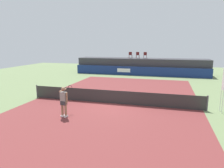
# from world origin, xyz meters

# --- Properties ---
(ground_plane) EXTENTS (48.00, 48.00, 0.00)m
(ground_plane) POSITION_xyz_m (0.00, 3.00, 0.00)
(ground_plane) COLOR #6B7F51
(court_inner) EXTENTS (12.00, 22.00, 0.00)m
(court_inner) POSITION_xyz_m (0.00, 0.00, 0.00)
(court_inner) COLOR maroon
(court_inner) RESTS_ON ground
(sponsor_wall) EXTENTS (18.00, 0.22, 1.20)m
(sponsor_wall) POSITION_xyz_m (-0.01, 13.50, 0.60)
(sponsor_wall) COLOR navy
(sponsor_wall) RESTS_ON ground
(spectator_platform) EXTENTS (18.00, 2.80, 2.20)m
(spectator_platform) POSITION_xyz_m (0.00, 15.30, 1.10)
(spectator_platform) COLOR #38383D
(spectator_platform) RESTS_ON ground
(spectator_chair_far_left) EXTENTS (0.45, 0.45, 0.89)m
(spectator_chair_far_left) POSITION_xyz_m (-1.53, 15.04, 2.69)
(spectator_chair_far_left) COLOR #561919
(spectator_chair_far_left) RESTS_ON spectator_platform
(spectator_chair_left) EXTENTS (0.46, 0.46, 0.89)m
(spectator_chair_left) POSITION_xyz_m (-0.52, 15.18, 2.69)
(spectator_chair_left) COLOR #561919
(spectator_chair_left) RESTS_ON spectator_platform
(spectator_chair_center) EXTENTS (0.47, 0.47, 0.89)m
(spectator_chair_center) POSITION_xyz_m (0.54, 15.04, 2.69)
(spectator_chair_center) COLOR #561919
(spectator_chair_center) RESTS_ON spectator_platform
(tennis_net) EXTENTS (12.40, 0.02, 0.95)m
(tennis_net) POSITION_xyz_m (0.00, 0.00, 0.47)
(tennis_net) COLOR #2D2D2D
(tennis_net) RESTS_ON ground
(net_post_near) EXTENTS (0.10, 0.10, 1.00)m
(net_post_near) POSITION_xyz_m (-6.20, 0.00, 0.50)
(net_post_near) COLOR #4C4C51
(net_post_near) RESTS_ON ground
(net_post_far) EXTENTS (0.10, 0.10, 1.00)m
(net_post_far) POSITION_xyz_m (6.20, 0.00, 0.50)
(net_post_far) COLOR #4C4C51
(net_post_far) RESTS_ON ground
(tennis_player) EXTENTS (0.57, 1.20, 1.77)m
(tennis_player) POSITION_xyz_m (-1.99, -3.35, 0.96)
(tennis_player) COLOR white
(tennis_player) RESTS_ON court_inner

